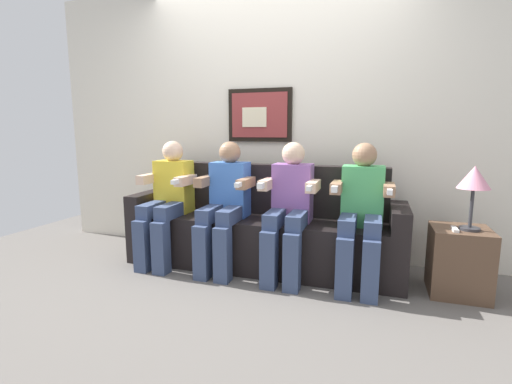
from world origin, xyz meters
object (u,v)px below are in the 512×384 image
Objects in this scene: person_right_center at (289,205)px; table_lamp at (474,180)px; side_table_right at (459,261)px; couch at (262,232)px; person_rightmost at (361,209)px; person_left_center at (225,201)px; spare_remote_on_table at (455,229)px; person_leftmost at (168,197)px.

person_right_center reaches higher than table_lamp.
side_table_right is at bearing 139.31° from table_lamp.
person_rightmost is at bearing -11.27° from couch.
person_left_center is 1.78m from spare_remote_on_table.
person_rightmost is at bearing -0.02° from person_left_center.
person_left_center reaches higher than spare_remote_on_table.
table_lamp reaches higher than couch.
person_right_center reaches higher than couch.
person_rightmost is at bearing 177.76° from spare_remote_on_table.
person_left_center is 1.89m from table_lamp.
person_left_center is 1.00× the size of person_rightmost.
person_leftmost is 1.00× the size of person_right_center.
person_rightmost is (0.85, -0.17, 0.29)m from couch.
person_right_center is (0.56, -0.00, 0.00)m from person_left_center.
person_rightmost is 2.22× the size of side_table_right.
person_rightmost reaches higher than couch.
person_right_center and person_rightmost have the same top height.
spare_remote_on_table is (1.49, -0.19, 0.20)m from couch.
couch is at bearing 11.24° from person_leftmost.
person_left_center reaches higher than table_lamp.
person_left_center is at bearing 179.98° from person_rightmost.
person_left_center is at bearing 179.95° from person_right_center.
table_lamp is at bearing 26.39° from spare_remote_on_table.
couch is 2.17× the size of person_rightmost.
spare_remote_on_table is at bearing -0.63° from person_leftmost.
couch is at bearing 30.84° from person_left_center.
spare_remote_on_table reaches higher than side_table_right.
side_table_right is (1.83, 0.06, -0.36)m from person_left_center.
couch is at bearing 149.12° from person_right_center.
spare_remote_on_table is at bearing -153.61° from table_lamp.
spare_remote_on_table is at bearing -0.83° from person_left_center.
person_leftmost is 1.00× the size of person_rightmost.
side_table_right is 3.85× the size of spare_remote_on_table.
person_left_center reaches higher than side_table_right.
person_right_center reaches higher than spare_remote_on_table.
person_left_center is 0.56m from person_right_center.
person_right_center is at bearing 180.00° from person_rightmost.
person_right_center is 1.21m from spare_remote_on_table.
person_right_center is at bearing -177.23° from side_table_right.
side_table_right is (1.27, 0.06, -0.36)m from person_right_center.
person_right_center is at bearing -178.87° from table_lamp.
spare_remote_on_table is (1.77, -0.03, -0.10)m from person_left_center.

